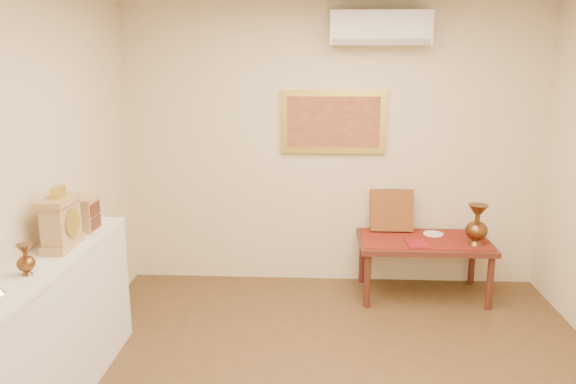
# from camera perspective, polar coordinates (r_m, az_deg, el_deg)

# --- Properties ---
(wall_back) EXTENTS (4.00, 0.02, 2.70)m
(wall_back) POSITION_cam_1_polar(r_m,az_deg,el_deg) (5.45, 4.56, 4.54)
(wall_back) COLOR beige
(wall_back) RESTS_ON ground
(wall_left) EXTENTS (0.02, 4.50, 2.70)m
(wall_left) POSITION_cam_1_polar(r_m,az_deg,el_deg) (3.72, -26.78, -1.03)
(wall_left) COLOR beige
(wall_left) RESTS_ON ground
(brass_urn_small) EXTENTS (0.10, 0.10, 0.24)m
(brass_urn_small) POSITION_cam_1_polar(r_m,az_deg,el_deg) (3.54, -25.14, -5.83)
(brass_urn_small) COLOR brown
(brass_urn_small) RESTS_ON display_ledge
(table_cloth) EXTENTS (1.14, 0.59, 0.01)m
(table_cloth) POSITION_cam_1_polar(r_m,az_deg,el_deg) (5.37, 13.65, -4.69)
(table_cloth) COLOR maroon
(table_cloth) RESTS_ON low_table
(brass_urn_tall) EXTENTS (0.20, 0.20, 0.45)m
(brass_urn_tall) POSITION_cam_1_polar(r_m,az_deg,el_deg) (5.28, 18.67, -2.75)
(brass_urn_tall) COLOR brown
(brass_urn_tall) RESTS_ON table_cloth
(plate) EXTENTS (0.19, 0.19, 0.01)m
(plate) POSITION_cam_1_polar(r_m,az_deg,el_deg) (5.51, 14.55, -4.14)
(plate) COLOR white
(plate) RESTS_ON table_cloth
(menu) EXTENTS (0.19, 0.26, 0.01)m
(menu) POSITION_cam_1_polar(r_m,az_deg,el_deg) (5.20, 12.93, -5.12)
(menu) COLOR maroon
(menu) RESTS_ON table_cloth
(cushion) EXTENTS (0.41, 0.18, 0.42)m
(cushion) POSITION_cam_1_polar(r_m,az_deg,el_deg) (5.51, 10.47, -1.82)
(cushion) COLOR #5B1B12
(cushion) RESTS_ON table_cloth
(display_ledge) EXTENTS (0.37, 2.02, 0.98)m
(display_ledge) POSITION_cam_1_polar(r_m,az_deg,el_deg) (3.93, -23.15, -13.31)
(display_ledge) COLOR silver
(display_ledge) RESTS_ON floor
(mantel_clock) EXTENTS (0.17, 0.36, 0.41)m
(mantel_clock) POSITION_cam_1_polar(r_m,az_deg,el_deg) (3.92, -22.04, -2.85)
(mantel_clock) COLOR tan
(mantel_clock) RESTS_ON display_ledge
(wooden_chest) EXTENTS (0.16, 0.21, 0.24)m
(wooden_chest) POSITION_cam_1_polar(r_m,az_deg,el_deg) (4.27, -19.92, -2.10)
(wooden_chest) COLOR tan
(wooden_chest) RESTS_ON display_ledge
(low_table) EXTENTS (1.20, 0.70, 0.55)m
(low_table) POSITION_cam_1_polar(r_m,az_deg,el_deg) (5.39, 13.61, -5.39)
(low_table) COLOR #4F2117
(low_table) RESTS_ON floor
(painting) EXTENTS (1.00, 0.06, 0.60)m
(painting) POSITION_cam_1_polar(r_m,az_deg,el_deg) (5.39, 4.62, 7.12)
(painting) COLOR gold
(painting) RESTS_ON wall_back
(ac_unit) EXTENTS (0.90, 0.25, 0.30)m
(ac_unit) POSITION_cam_1_polar(r_m,az_deg,el_deg) (5.29, 9.35, 16.09)
(ac_unit) COLOR silver
(ac_unit) RESTS_ON wall_back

